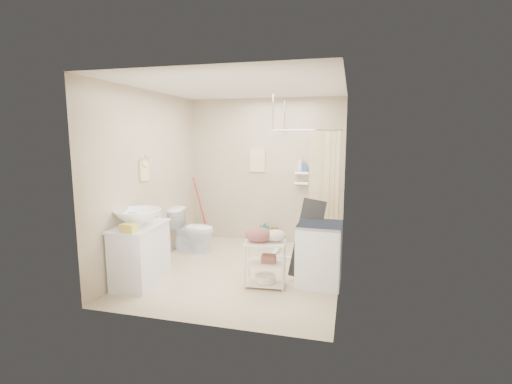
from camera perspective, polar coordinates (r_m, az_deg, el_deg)
floor at (r=5.52m, az=-2.37°, el=-11.96°), size 3.20×3.20×0.00m
ceiling at (r=5.20m, az=-2.55°, el=15.91°), size 2.80×3.20×0.04m
wall_back at (r=6.74m, az=1.50°, el=3.20°), size 2.80×0.04×2.60m
wall_front at (r=3.72m, az=-9.63°, el=-1.44°), size 2.80×0.04×2.60m
wall_left at (r=5.77m, az=-15.90°, el=1.93°), size 0.04×3.20×2.60m
wall_right at (r=4.98m, az=13.14°, el=1.02°), size 0.04×3.20×2.60m
vanity at (r=5.21m, az=-17.34°, el=-9.06°), size 0.56×0.93×0.79m
sink at (r=5.08m, az=-17.72°, el=-3.73°), size 0.61×0.61×0.21m
counter_basket at (r=4.76m, az=-18.91°, el=-5.24°), size 0.20×0.16×0.10m
floor_basket at (r=5.08m, az=-18.07°, el=-13.34°), size 0.33×0.29×0.15m
toilet at (r=6.36m, az=-9.69°, el=-5.77°), size 0.74×0.43×0.74m
mop at (r=7.17m, az=-8.72°, el=-2.36°), size 0.12×0.12×1.16m
potted_plant_a at (r=6.74m, az=1.25°, el=-6.42°), size 0.21×0.15×0.37m
potted_plant_b at (r=6.69m, az=2.86°, el=-6.69°), size 0.24×0.22×0.34m
hanging_towel at (r=6.74m, az=0.22°, el=4.91°), size 0.28×0.03×0.42m
towel_ring at (r=5.57m, az=-16.83°, el=3.42°), size 0.04×0.22×0.34m
tp_holder at (r=5.88m, az=-15.08°, el=-3.63°), size 0.08×0.12×0.14m
shower at (r=6.09m, az=8.14°, el=0.16°), size 1.10×1.10×2.10m
shampoo_bottle_a at (r=6.55m, az=6.81°, el=4.31°), size 0.13×0.13×0.26m
shampoo_bottle_b at (r=6.52m, az=7.42°, el=3.92°), size 0.11×0.11×0.18m
washing_machine at (r=5.00m, az=9.70°, el=-9.35°), size 0.57×0.59×0.82m
laundry_rack at (r=4.86m, az=1.43°, el=-10.36°), size 0.54×0.35×0.72m
ironing_board at (r=5.11m, az=7.92°, el=-7.09°), size 0.32×0.11×1.13m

